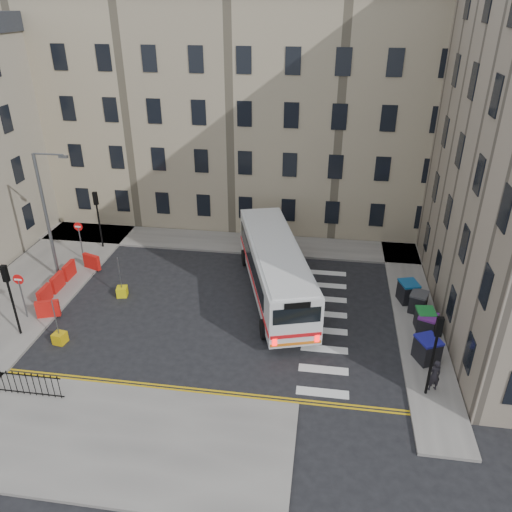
% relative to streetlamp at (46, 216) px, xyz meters
% --- Properties ---
extents(ground, '(120.00, 120.00, 0.00)m').
position_rel_streetlamp_xyz_m(ground, '(13.00, -2.00, -4.34)').
color(ground, black).
rests_on(ground, ground).
extents(pavement_north, '(36.00, 3.20, 0.15)m').
position_rel_streetlamp_xyz_m(pavement_north, '(7.00, 6.60, -4.26)').
color(pavement_north, slate).
rests_on(pavement_north, ground).
extents(pavement_east, '(2.40, 26.00, 0.15)m').
position_rel_streetlamp_xyz_m(pavement_east, '(22.00, 2.00, -4.26)').
color(pavement_east, slate).
rests_on(pavement_east, ground).
extents(pavement_west, '(6.00, 22.00, 0.15)m').
position_rel_streetlamp_xyz_m(pavement_west, '(-1.00, -1.00, -4.26)').
color(pavement_west, slate).
rests_on(pavement_west, ground).
extents(pavement_sw, '(20.00, 6.00, 0.15)m').
position_rel_streetlamp_xyz_m(pavement_sw, '(6.00, -12.00, -4.26)').
color(pavement_sw, slate).
rests_on(pavement_sw, ground).
extents(terrace_north, '(38.30, 10.80, 17.20)m').
position_rel_streetlamp_xyz_m(terrace_north, '(6.00, 13.50, 4.28)').
color(terrace_north, gray).
rests_on(terrace_north, ground).
extents(traffic_light_east, '(0.28, 0.22, 4.10)m').
position_rel_streetlamp_xyz_m(traffic_light_east, '(21.60, -7.50, -1.47)').
color(traffic_light_east, black).
rests_on(traffic_light_east, pavement_east).
extents(traffic_light_nw, '(0.28, 0.22, 4.10)m').
position_rel_streetlamp_xyz_m(traffic_light_nw, '(1.00, 4.50, -1.47)').
color(traffic_light_nw, black).
rests_on(traffic_light_nw, pavement_west).
extents(traffic_light_sw, '(0.28, 0.22, 4.10)m').
position_rel_streetlamp_xyz_m(traffic_light_sw, '(1.00, -6.00, -1.47)').
color(traffic_light_sw, black).
rests_on(traffic_light_sw, pavement_west).
extents(streetlamp, '(0.50, 0.22, 8.14)m').
position_rel_streetlamp_xyz_m(streetlamp, '(0.00, 0.00, 0.00)').
color(streetlamp, '#595B5E').
rests_on(streetlamp, pavement_west).
extents(no_entry_north, '(0.60, 0.08, 3.00)m').
position_rel_streetlamp_xyz_m(no_entry_north, '(0.50, 2.50, -2.26)').
color(no_entry_north, '#595B5E').
rests_on(no_entry_north, pavement_west).
extents(no_entry_south, '(0.60, 0.08, 3.00)m').
position_rel_streetlamp_xyz_m(no_entry_south, '(0.50, -4.50, -2.26)').
color(no_entry_south, '#595B5E').
rests_on(no_entry_south, pavement_west).
extents(roadworks_barriers, '(1.66, 6.26, 1.00)m').
position_rel_streetlamp_xyz_m(roadworks_barriers, '(1.16, -1.50, -3.69)').
color(roadworks_barriers, red).
rests_on(roadworks_barriers, pavement_west).
extents(bus, '(5.96, 12.07, 3.22)m').
position_rel_streetlamp_xyz_m(bus, '(13.87, 0.12, -2.48)').
color(bus, silver).
rests_on(bus, ground).
extents(wheelie_bin_a, '(1.40, 1.47, 1.27)m').
position_rel_streetlamp_xyz_m(wheelie_bin_a, '(21.94, -5.10, -3.54)').
color(wheelie_bin_a, black).
rests_on(wheelie_bin_a, pavement_east).
extents(wheelie_bin_b, '(1.22, 1.30, 1.14)m').
position_rel_streetlamp_xyz_m(wheelie_bin_b, '(22.27, -2.87, -3.61)').
color(wheelie_bin_b, black).
rests_on(wheelie_bin_b, pavement_east).
extents(wheelie_bin_c, '(1.03, 1.15, 1.17)m').
position_rel_streetlamp_xyz_m(wheelie_bin_c, '(22.22, -2.45, -3.60)').
color(wheelie_bin_c, black).
rests_on(wheelie_bin_c, pavement_east).
extents(wheelie_bin_d, '(1.22, 1.30, 1.16)m').
position_rel_streetlamp_xyz_m(wheelie_bin_d, '(22.12, -0.71, -3.60)').
color(wheelie_bin_d, black).
rests_on(wheelie_bin_d, pavement_east).
extents(wheelie_bin_e, '(1.27, 1.37, 1.25)m').
position_rel_streetlamp_xyz_m(wheelie_bin_e, '(21.66, 0.28, -3.56)').
color(wheelie_bin_e, black).
rests_on(wheelie_bin_e, pavement_east).
extents(pedestrian, '(0.69, 0.56, 1.62)m').
position_rel_streetlamp_xyz_m(pedestrian, '(21.91, -7.20, -3.37)').
color(pedestrian, black).
rests_on(pedestrian, pavement_east).
extents(bollard_yellow, '(0.71, 0.71, 0.60)m').
position_rel_streetlamp_xyz_m(bollard_yellow, '(4.83, -1.42, -4.04)').
color(bollard_yellow, '#CCBD0B').
rests_on(bollard_yellow, ground).
extents(bollard_chevron, '(0.68, 0.68, 0.60)m').
position_rel_streetlamp_xyz_m(bollard_chevron, '(3.38, -6.27, -4.04)').
color(bollard_chevron, '#C2980B').
rests_on(bollard_chevron, ground).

